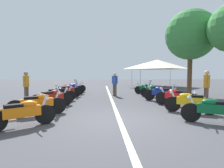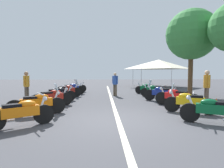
% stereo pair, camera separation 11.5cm
% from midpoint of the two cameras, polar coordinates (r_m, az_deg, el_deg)
% --- Properties ---
extents(ground_plane, '(80.00, 80.00, 0.00)m').
position_cam_midpoint_polar(ground_plane, '(6.24, 1.94, -11.60)').
color(ground_plane, '#424247').
extents(lane_centre_stripe, '(22.78, 0.16, 0.01)m').
position_cam_midpoint_polar(lane_centre_stripe, '(11.13, -0.47, -4.88)').
color(lane_centre_stripe, beige).
rests_on(lane_centre_stripe, ground_plane).
extents(motorcycle_left_row_0, '(1.24, 1.69, 0.99)m').
position_cam_midpoint_polar(motorcycle_left_row_0, '(6.02, -26.98, -8.16)').
color(motorcycle_left_row_0, black).
rests_on(motorcycle_left_row_0, ground_plane).
extents(motorcycle_left_row_1, '(1.05, 2.04, 1.21)m').
position_cam_midpoint_polar(motorcycle_left_row_1, '(7.50, -22.78, -5.65)').
color(motorcycle_left_row_1, black).
rests_on(motorcycle_left_row_1, ground_plane).
extents(motorcycle_left_row_2, '(1.31, 1.76, 1.01)m').
position_cam_midpoint_polar(motorcycle_left_row_2, '(9.04, -18.77, -4.09)').
color(motorcycle_left_row_2, black).
rests_on(motorcycle_left_row_2, ground_plane).
extents(motorcycle_left_row_3, '(1.04, 1.93, 0.98)m').
position_cam_midpoint_polar(motorcycle_left_row_3, '(10.60, -17.13, -3.05)').
color(motorcycle_left_row_3, black).
rests_on(motorcycle_left_row_3, ground_plane).
extents(motorcycle_left_row_4, '(1.23, 1.82, 1.22)m').
position_cam_midpoint_polar(motorcycle_left_row_4, '(12.20, -14.48, -2.05)').
color(motorcycle_left_row_4, black).
rests_on(motorcycle_left_row_4, ground_plane).
extents(motorcycle_left_row_5, '(1.08, 1.99, 1.01)m').
position_cam_midpoint_polar(motorcycle_left_row_5, '(13.70, -13.25, -1.46)').
color(motorcycle_left_row_5, black).
rests_on(motorcycle_left_row_5, ground_plane).
extents(motorcycle_left_row_6, '(1.32, 1.85, 0.99)m').
position_cam_midpoint_polar(motorcycle_left_row_6, '(15.19, -12.12, -1.02)').
color(motorcycle_left_row_6, black).
rests_on(motorcycle_left_row_6, ground_plane).
extents(motorcycle_right_row_0, '(1.15, 1.94, 0.99)m').
position_cam_midpoint_polar(motorcycle_right_row_0, '(6.59, 29.66, -7.20)').
color(motorcycle_right_row_0, black).
rests_on(motorcycle_right_row_0, ground_plane).
extents(motorcycle_right_row_1, '(1.08, 1.87, 1.21)m').
position_cam_midpoint_polar(motorcycle_right_row_1, '(7.94, 23.05, -5.17)').
color(motorcycle_right_row_1, black).
rests_on(motorcycle_right_row_1, ground_plane).
extents(motorcycle_right_row_2, '(1.44, 1.79, 1.01)m').
position_cam_midpoint_polar(motorcycle_right_row_2, '(9.39, 19.50, -3.81)').
color(motorcycle_right_row_2, black).
rests_on(motorcycle_right_row_2, ground_plane).
extents(motorcycle_right_row_3, '(1.22, 1.92, 1.22)m').
position_cam_midpoint_polar(motorcycle_right_row_3, '(10.73, 15.16, -2.80)').
color(motorcycle_right_row_3, black).
rests_on(motorcycle_right_row_3, ground_plane).
extents(motorcycle_right_row_4, '(1.27, 1.74, 0.98)m').
position_cam_midpoint_polar(motorcycle_right_row_4, '(12.33, 13.06, -2.08)').
color(motorcycle_right_row_4, black).
rests_on(motorcycle_right_row_4, ground_plane).
extents(motorcycle_right_row_5, '(1.32, 1.71, 0.98)m').
position_cam_midpoint_polar(motorcycle_right_row_5, '(13.99, 10.72, -1.40)').
color(motorcycle_right_row_5, black).
rests_on(motorcycle_right_row_5, ground_plane).
extents(traffic_cone_2, '(0.36, 0.36, 0.61)m').
position_cam_midpoint_polar(traffic_cone_2, '(8.58, 29.87, -5.92)').
color(traffic_cone_2, orange).
rests_on(traffic_cone_2, ground_plane).
extents(bystander_0, '(0.52, 0.32, 1.71)m').
position_cam_midpoint_polar(bystander_0, '(11.33, -25.85, 0.01)').
color(bystander_0, brown).
rests_on(bystander_0, ground_plane).
extents(bystander_1, '(0.53, 0.32, 1.77)m').
position_cam_midpoint_polar(bystander_1, '(10.36, 27.51, -0.14)').
color(bystander_1, brown).
rests_on(bystander_1, ground_plane).
extents(bystander_2, '(0.41, 0.39, 1.65)m').
position_cam_midpoint_polar(bystander_2, '(12.73, 0.61, 0.52)').
color(bystander_2, brown).
rests_on(bystander_2, ground_plane).
extents(roadside_tree_1, '(3.49, 3.49, 6.05)m').
position_cam_midpoint_polar(roadside_tree_1, '(14.16, 23.46, 14.05)').
color(roadside_tree_1, brown).
rests_on(roadside_tree_1, ground_plane).
extents(event_tent, '(5.77, 5.77, 3.20)m').
position_cam_midpoint_polar(event_tent, '(21.99, 14.05, 6.06)').
color(event_tent, beige).
rests_on(event_tent, ground_plane).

